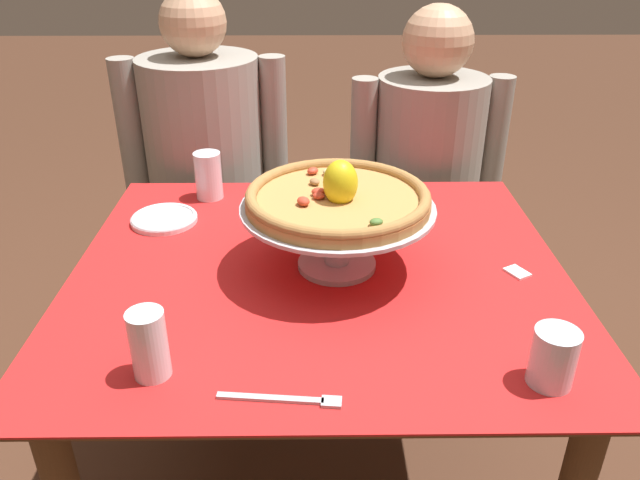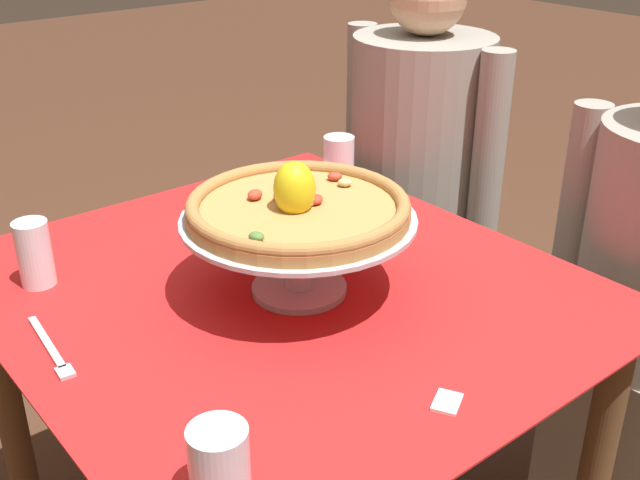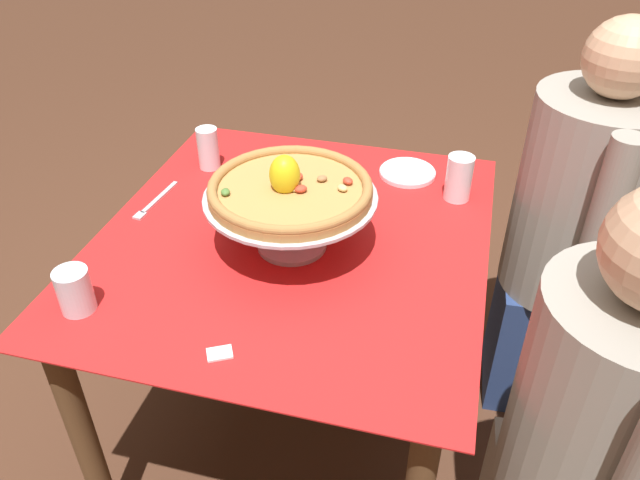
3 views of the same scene
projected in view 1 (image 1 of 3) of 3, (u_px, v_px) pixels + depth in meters
The scene contains 11 objects.
dining_table at pixel (319, 312), 1.38m from camera, with size 1.05×0.95×0.73m.
pizza_stand at pixel (337, 223), 1.29m from camera, with size 0.40×0.40×0.14m.
pizza at pixel (338, 197), 1.26m from camera, with size 0.38×0.38×0.10m.
water_glass_front_right at pixel (553, 361), 0.99m from camera, with size 0.07×0.07×0.10m.
water_glass_front_left at pixel (150, 349), 1.00m from camera, with size 0.06×0.06×0.12m.
water_glass_back_left at pixel (209, 178), 1.63m from camera, with size 0.07×0.07×0.12m.
side_plate at pixel (164, 219), 1.52m from camera, with size 0.16×0.16×0.02m.
dinner_fork at pixel (287, 399), 0.97m from camera, with size 0.20×0.04×0.01m.
sugar_packet at pixel (517, 272), 1.31m from camera, with size 0.05×0.04×0.01m, color white.
diner_left at pixel (208, 190), 2.01m from camera, with size 0.52×0.38×1.22m.
diner_right at pixel (424, 199), 2.03m from camera, with size 0.50×0.35×1.18m.
Camera 1 is at (-0.01, -1.14, 1.41)m, focal length 34.68 mm.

